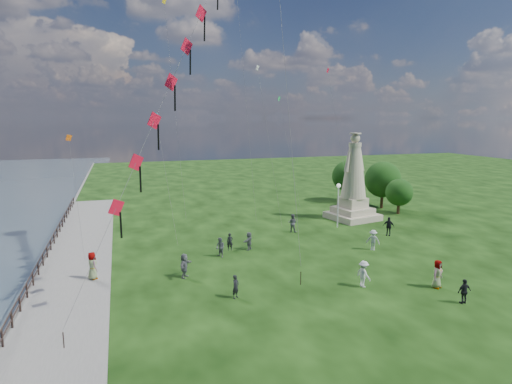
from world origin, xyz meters
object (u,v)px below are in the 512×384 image
object	(u,v)px
person_1	(220,247)
person_8	(373,240)
person_3	(464,291)
person_5	(184,266)
person_2	(364,274)
lamppost	(338,196)
person_4	(437,274)
person_11	(249,241)
person_6	(230,242)
person_10	(92,267)
person_9	(389,226)
statue	(353,187)
person_7	(292,223)
person_0	(236,287)

from	to	relation	value
person_1	person_8	distance (m)	12.75
person_3	person_5	world-z (taller)	person_5
person_2	person_3	xyz separation A→B (m)	(4.29, -4.10, -0.12)
lamppost	person_8	distance (m)	8.11
person_4	person_11	bearing A→B (deg)	103.91
person_5	person_6	bearing A→B (deg)	-10.29
person_10	person_11	world-z (taller)	person_10
person_2	person_1	bearing A→B (deg)	28.72
person_4	person_10	xyz separation A→B (m)	(-21.36, 8.20, 0.01)
person_2	person_6	xyz separation A→B (m)	(-6.34, 10.31, -0.15)
person_9	statue	bearing A→B (deg)	134.50
person_7	person_10	size ratio (longest dim) A/B	0.94
statue	person_3	distance (m)	21.94
person_2	person_5	distance (m)	12.07
person_8	person_6	bearing A→B (deg)	-155.13
person_3	person_6	size ratio (longest dim) A/B	1.05
person_5	person_6	distance (m)	6.81
person_2	person_7	world-z (taller)	person_7
statue	person_10	size ratio (longest dim) A/B	4.94
statue	person_5	xyz separation A→B (m)	(-20.10, -11.86, -2.68)
person_0	person_8	xyz separation A→B (m)	(13.46, 5.85, 0.13)
person_1	person_9	bearing A→B (deg)	66.02
person_3	person_2	bearing A→B (deg)	-42.50
person_0	person_8	bearing A→B (deg)	-15.39
person_6	person_8	distance (m)	11.96
person_1	person_2	xyz separation A→B (m)	(7.52, -8.79, 0.09)
statue	person_4	size ratio (longest dim) A/B	5.00
person_2	person_8	world-z (taller)	person_2
person_7	person_5	bearing A→B (deg)	74.92
person_4	person_9	distance (m)	12.65
person_9	person_0	bearing A→B (deg)	-105.41
person_4	person_5	bearing A→B (deg)	131.14
person_6	person_3	bearing A→B (deg)	-39.17
person_1	person_10	bearing A→B (deg)	-105.52
statue	person_0	world-z (taller)	statue
person_3	person_4	xyz separation A→B (m)	(0.16, 2.48, 0.18)
person_1	person_11	size ratio (longest dim) A/B	1.04
person_1	person_3	distance (m)	17.49
person_10	person_4	bearing A→B (deg)	-139.57
person_10	person_8	bearing A→B (deg)	-118.30
person_9	person_7	bearing A→B (deg)	-159.32
person_11	person_3	bearing A→B (deg)	74.67
person_2	person_10	distance (m)	18.14
statue	person_1	xyz separation A→B (m)	(-16.74, -8.31, -2.74)
person_4	person_6	size ratio (longest dim) A/B	1.29
person_11	person_7	bearing A→B (deg)	167.92
person_2	person_7	bearing A→B (deg)	-15.36
person_0	person_9	size ratio (longest dim) A/B	0.83
person_2	person_10	world-z (taller)	person_10
person_5	person_0	bearing A→B (deg)	-119.25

